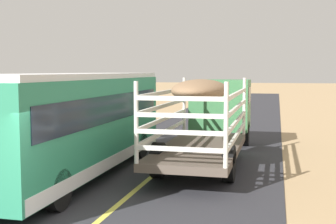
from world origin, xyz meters
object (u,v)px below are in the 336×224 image
(livestock_truck, at_px, (214,109))
(boulder_far_horizon, at_px, (66,105))
(boulder_near_shoulder, at_px, (4,102))
(bus, at_px, (74,122))

(livestock_truck, distance_m, boulder_far_horizon, 22.61)
(boulder_near_shoulder, relative_size, boulder_far_horizon, 1.32)
(bus, relative_size, boulder_far_horizon, 8.62)
(bus, relative_size, boulder_near_shoulder, 6.54)
(bus, xyz_separation_m, boulder_far_horizon, (-11.31, 21.89, -1.34))
(bus, bearing_deg, boulder_near_shoulder, 128.06)
(livestock_truck, bearing_deg, bus, -126.19)
(boulder_near_shoulder, distance_m, boulder_far_horizon, 6.53)
(boulder_far_horizon, bearing_deg, boulder_near_shoulder, 172.76)
(livestock_truck, xyz_separation_m, boulder_far_horizon, (-14.95, 16.91, -1.38))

